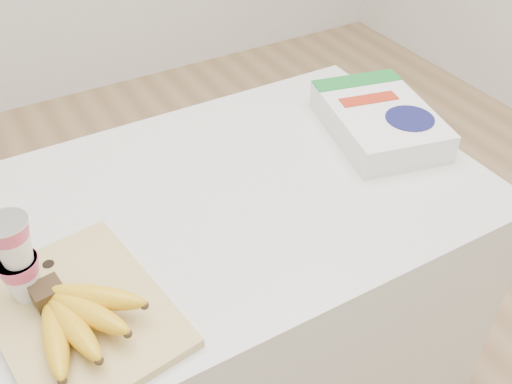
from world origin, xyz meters
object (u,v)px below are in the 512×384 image
bananas (76,316)px  yogurt_stack (16,257)px  cutting_board (80,313)px  cereal_box (379,120)px  table (233,315)px

bananas → yogurt_stack: (-0.05, 0.11, 0.06)m
cutting_board → cereal_box: (0.76, 0.18, 0.03)m
bananas → yogurt_stack: bearing=115.3°
cutting_board → bananas: bearing=-113.4°
table → bananas: bananas is taller
yogurt_stack → bananas: bearing=-64.7°
bananas → yogurt_stack: 0.13m
bananas → cutting_board: bearing=74.8°
cereal_box → cutting_board: bearing=-153.2°
bananas → table: bearing=28.2°
table → cutting_board: 0.56m
table → bananas: 0.60m
table → yogurt_stack: 0.65m
table → cutting_board: cutting_board is taller
table → bananas: bearing=-151.8°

